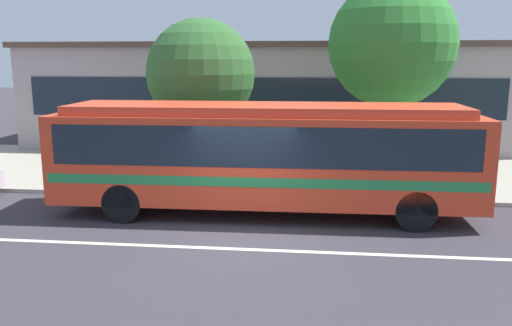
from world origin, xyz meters
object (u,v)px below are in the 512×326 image
at_px(bus_stop_sign, 388,141).
at_px(street_tree_near_stop, 201,74).
at_px(transit_bus, 265,151).
at_px(pedestrian_waiting_near_sign, 331,160).
at_px(street_tree_mid_block, 392,44).

distance_m(bus_stop_sign, street_tree_near_stop, 6.48).
xyz_separation_m(transit_bus, pedestrian_waiting_near_sign, (1.79, 2.14, -0.59)).
bearing_deg(pedestrian_waiting_near_sign, street_tree_near_stop, 159.26).
height_order(pedestrian_waiting_near_sign, street_tree_near_stop, street_tree_near_stop).
relative_size(bus_stop_sign, street_tree_mid_block, 0.39).
xyz_separation_m(bus_stop_sign, street_tree_mid_block, (0.41, 3.10, 2.79)).
bearing_deg(street_tree_mid_block, pedestrian_waiting_near_sign, -126.53).
bearing_deg(pedestrian_waiting_near_sign, bus_stop_sign, -13.72).
height_order(street_tree_near_stop, street_tree_mid_block, street_tree_mid_block).
relative_size(transit_bus, street_tree_mid_block, 1.68).
height_order(pedestrian_waiting_near_sign, street_tree_mid_block, street_tree_mid_block).
height_order(transit_bus, pedestrian_waiting_near_sign, transit_bus).
bearing_deg(street_tree_near_stop, transit_bus, -56.47).
relative_size(transit_bus, street_tree_near_stop, 2.09).
distance_m(transit_bus, street_tree_mid_block, 6.79).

